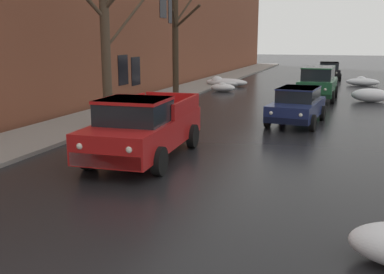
# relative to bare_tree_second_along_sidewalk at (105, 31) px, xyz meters

# --- Properties ---
(left_sidewalk_slab) EXTENTS (2.78, 80.00, 0.12)m
(left_sidewalk_slab) POSITION_rel_bare_tree_second_along_sidewalk_xyz_m (-1.23, 5.61, -3.50)
(left_sidewalk_slab) COLOR gray
(left_sidewalk_slab) RESTS_ON ground
(snow_bank_near_corner_left) EXTENTS (1.60, 1.01, 0.59)m
(snow_bank_near_corner_left) POSITION_rel_bare_tree_second_along_sidewalk_xyz_m (1.14, 12.66, -3.29)
(snow_bank_near_corner_left) COLOR white
(snow_bank_near_corner_left) RESTS_ON ground
(snow_bank_along_left_kerb) EXTENTS (1.96, 0.98, 0.72)m
(snow_bank_along_left_kerb) POSITION_rel_bare_tree_second_along_sidewalk_xyz_m (9.89, 10.60, -3.20)
(snow_bank_along_left_kerb) COLOR white
(snow_bank_along_left_kerb) RESTS_ON ground
(snow_bank_mid_block_left) EXTENTS (3.05, 1.20, 0.71)m
(snow_bank_mid_block_left) POSITION_rel_bare_tree_second_along_sidewalk_xyz_m (0.41, 16.02, -3.27)
(snow_bank_mid_block_left) COLOR white
(snow_bank_mid_block_left) RESTS_ON ground
(snow_bank_along_right_kerb) EXTENTS (1.62, 1.10, 0.45)m
(snow_bank_along_right_kerb) POSITION_rel_bare_tree_second_along_sidewalk_xyz_m (0.78, 15.82, -3.33)
(snow_bank_along_right_kerb) COLOR white
(snow_bank_along_right_kerb) RESTS_ON ground
(snow_bank_far_right_pile) EXTENTS (2.29, 0.91, 0.68)m
(snow_bank_far_right_pile) POSITION_rel_bare_tree_second_along_sidewalk_xyz_m (9.75, 19.53, -3.26)
(snow_bank_far_right_pile) COLOR white
(snow_bank_far_right_pile) RESTS_ON ground
(bare_tree_second_along_sidewalk) EXTENTS (3.09, 3.17, 6.45)m
(bare_tree_second_along_sidewalk) POSITION_rel_bare_tree_second_along_sidewalk_xyz_m (0.00, 0.00, 0.00)
(bare_tree_second_along_sidewalk) COLOR #4C3D2D
(bare_tree_second_along_sidewalk) RESTS_ON ground
(bare_tree_mid_block) EXTENTS (1.92, 3.45, 7.89)m
(bare_tree_mid_block) POSITION_rel_bare_tree_second_along_sidewalk_xyz_m (0.07, 7.24, 0.34)
(bare_tree_mid_block) COLOR #382B1E
(bare_tree_mid_block) RESTS_ON ground
(pickup_truck_red_approaching_near_lane) EXTENTS (2.34, 5.10, 1.76)m
(pickup_truck_red_approaching_near_lane) POSITION_rel_bare_tree_second_along_sidewalk_xyz_m (3.26, -3.84, -2.68)
(pickup_truck_red_approaching_near_lane) COLOR red
(pickup_truck_red_approaching_near_lane) RESTS_ON ground
(sedan_darkblue_parked_kerbside_close) EXTENTS (2.14, 4.14, 1.42)m
(sedan_darkblue_parked_kerbside_close) POSITION_rel_bare_tree_second_along_sidewalk_xyz_m (6.76, 2.98, -2.81)
(sedan_darkblue_parked_kerbside_close) COLOR navy
(sedan_darkblue_parked_kerbside_close) RESTS_ON ground
(suv_green_parked_kerbside_mid) EXTENTS (2.13, 4.49, 1.82)m
(suv_green_parked_kerbside_mid) POSITION_rel_bare_tree_second_along_sidewalk_xyz_m (7.11, 10.53, -2.57)
(suv_green_parked_kerbside_mid) COLOR #1E5633
(suv_green_parked_kerbside_mid) RESTS_ON ground
(sedan_silver_parked_far_down_block) EXTENTS (2.09, 4.20, 1.42)m
(sedan_silver_parked_far_down_block) POSITION_rel_bare_tree_second_along_sidewalk_xyz_m (6.93, 18.20, -2.80)
(sedan_silver_parked_far_down_block) COLOR #B7B7BC
(sedan_silver_parked_far_down_block) RESTS_ON ground
(sedan_black_queued_behind_truck) EXTENTS (2.08, 3.95, 1.42)m
(sedan_black_queued_behind_truck) POSITION_rel_bare_tree_second_along_sidewalk_xyz_m (7.24, 24.37, -2.81)
(sedan_black_queued_behind_truck) COLOR black
(sedan_black_queued_behind_truck) RESTS_ON ground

